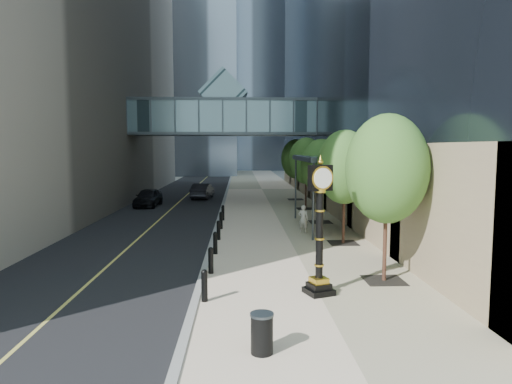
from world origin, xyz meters
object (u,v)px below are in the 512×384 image
at_px(street_clock, 319,236).
at_px(pedestrian, 303,219).
at_px(car_near, 148,197).
at_px(car_far, 202,191).
at_px(trash_bin, 262,335).

xyz_separation_m(street_clock, pedestrian, (1.01, 10.87, -1.12)).
relative_size(pedestrian, car_near, 0.36).
xyz_separation_m(street_clock, car_near, (-10.14, 23.25, -1.21)).
xyz_separation_m(pedestrian, car_far, (-7.13, 18.10, -0.10)).
height_order(pedestrian, car_near, pedestrian).
bearing_deg(car_far, trash_bin, 104.04).
bearing_deg(car_near, car_far, 57.54).
relative_size(car_near, car_far, 0.99).
bearing_deg(pedestrian, trash_bin, 100.75).
relative_size(street_clock, trash_bin, 4.90).
bearing_deg(pedestrian, street_clock, 106.98).
bearing_deg(car_far, pedestrian, 118.60).
distance_m(trash_bin, car_far, 33.49).
bearing_deg(street_clock, pedestrian, 63.77).
distance_m(car_near, car_far, 6.99).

